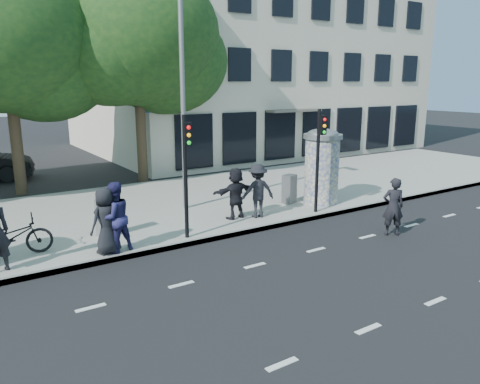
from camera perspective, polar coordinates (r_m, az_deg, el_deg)
ground at (r=10.58m, az=6.28°, el=-11.33°), size 120.00×120.00×0.00m
sidewalk at (r=16.67m, az=-10.31°, el=-1.93°), size 40.00×8.00×0.15m
curb at (r=13.27m, az=-3.53°, el=-5.72°), size 40.00×0.10×0.16m
lane_dash_near at (r=9.18m, az=15.38°, el=-15.79°), size 32.00×0.12×0.01m
lane_dash_far at (r=11.59m, az=1.83°, el=-8.96°), size 32.00×0.12×0.01m
ad_column_right at (r=16.83m, az=9.94°, el=3.34°), size 1.36×1.36×2.65m
traffic_pole_near at (r=12.66m, az=-6.58°, el=3.38°), size 0.22×0.31×3.40m
traffic_pole_far at (r=15.40m, az=9.62°, el=5.04°), size 0.22×0.31×3.40m
street_lamp at (r=15.65m, az=-6.97°, el=14.68°), size 0.25×0.93×8.00m
tree_near_left at (r=20.31m, az=-26.76°, el=16.67°), size 6.80×6.80×8.97m
tree_center at (r=21.20m, az=-12.51°, el=18.20°), size 7.00×7.00×9.30m
building at (r=32.89m, az=0.35°, el=16.10°), size 20.30×15.85×12.00m
ped_a at (r=12.18m, az=-15.98°, el=-3.37°), size 0.96×0.77×1.71m
ped_c at (r=12.23m, az=-15.04°, el=-2.99°), size 1.00×0.85×1.82m
ped_d at (r=14.86m, az=2.16°, el=0.15°), size 1.23×0.86×1.73m
ped_f at (r=14.73m, az=-0.54°, el=-0.15°), size 1.55×0.66×1.63m
man_road at (r=14.28m, az=18.16°, el=-1.71°), size 0.75×0.68×1.72m
bicycle at (r=12.90m, az=-26.13°, el=-4.95°), size 0.87×1.98×1.01m
cabinet_left at (r=13.65m, az=-15.93°, el=-2.99°), size 0.57×0.47×1.07m
cabinet_right at (r=16.78m, az=6.03°, el=0.38°), size 0.58×0.50×1.02m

